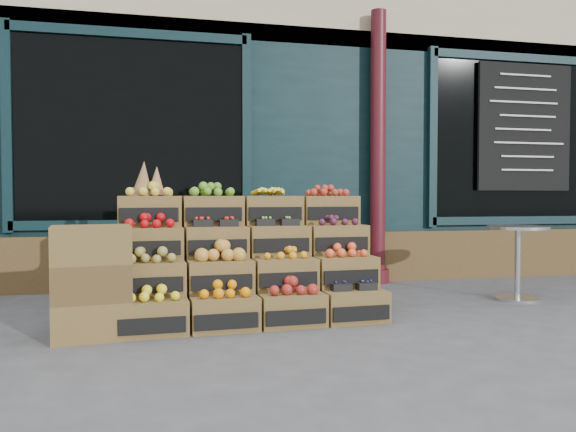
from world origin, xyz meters
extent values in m
plane|color=#49494C|center=(0.00, 0.00, 0.00)|extent=(60.00, 60.00, 0.00)
cube|color=black|center=(0.00, 5.20, 2.40)|extent=(12.00, 6.00, 4.80)
cube|color=black|center=(0.00, 2.25, 1.50)|extent=(12.00, 0.12, 3.00)
cube|color=#4F3B1F|center=(0.00, 2.18, 0.30)|extent=(12.00, 0.18, 0.60)
cube|color=black|center=(-1.60, 2.18, 1.75)|extent=(2.40, 0.06, 2.00)
cube|color=black|center=(3.20, 2.18, 1.75)|extent=(2.40, 0.06, 2.00)
cylinder|color=#440F16|center=(1.20, 2.05, 1.60)|extent=(0.18, 0.18, 3.20)
cube|color=black|center=(3.20, 2.10, 1.90)|extent=(1.30, 0.04, 1.60)
cube|color=brown|center=(-1.38, 0.09, 0.13)|extent=(0.53, 0.38, 0.26)
cube|color=black|center=(-1.37, -0.10, 0.10)|extent=(0.47, 0.04, 0.12)
cube|color=yellow|center=(-1.38, 0.09, 0.30)|extent=(0.42, 0.29, 0.08)
cube|color=brown|center=(-0.84, 0.11, 0.13)|extent=(0.53, 0.38, 0.26)
cube|color=black|center=(-0.83, -0.08, 0.10)|extent=(0.47, 0.04, 0.12)
cube|color=orange|center=(-0.84, 0.11, 0.30)|extent=(0.42, 0.29, 0.09)
cube|color=brown|center=(-0.31, 0.13, 0.13)|extent=(0.53, 0.38, 0.26)
cube|color=black|center=(-0.30, -0.06, 0.10)|extent=(0.47, 0.04, 0.12)
cube|color=maroon|center=(-0.31, 0.13, 0.31)|extent=(0.42, 0.29, 0.10)
cube|color=brown|center=(0.23, 0.15, 0.13)|extent=(0.53, 0.38, 0.26)
cube|color=black|center=(0.23, -0.04, 0.10)|extent=(0.47, 0.04, 0.12)
cube|color=navy|center=(0.23, 0.15, 0.27)|extent=(0.42, 0.29, 0.03)
cube|color=brown|center=(-1.39, 0.31, 0.39)|extent=(0.53, 0.38, 0.26)
cube|color=black|center=(-1.38, 0.12, 0.36)|extent=(0.47, 0.04, 0.12)
cube|color=olive|center=(-1.39, 0.31, 0.56)|extent=(0.42, 0.29, 0.09)
cube|color=brown|center=(-0.85, 0.33, 0.39)|extent=(0.53, 0.38, 0.26)
cube|color=black|center=(-0.84, 0.14, 0.36)|extent=(0.47, 0.04, 0.12)
cube|color=#BB832E|center=(-0.85, 0.33, 0.57)|extent=(0.42, 0.29, 0.12)
cube|color=brown|center=(-0.32, 0.35, 0.39)|extent=(0.53, 0.38, 0.26)
cube|color=black|center=(-0.31, 0.16, 0.36)|extent=(0.47, 0.04, 0.12)
cube|color=orange|center=(-0.32, 0.35, 0.55)|extent=(0.42, 0.29, 0.07)
cube|color=brown|center=(0.22, 0.37, 0.39)|extent=(0.53, 0.38, 0.26)
cube|color=black|center=(0.22, 0.18, 0.36)|extent=(0.47, 0.04, 0.12)
cube|color=#E54B24|center=(0.22, 0.37, 0.56)|extent=(0.42, 0.29, 0.08)
cube|color=brown|center=(-1.39, 0.52, 0.64)|extent=(0.53, 0.38, 0.26)
cube|color=black|center=(-1.39, 0.33, 0.62)|extent=(0.47, 0.04, 0.12)
cube|color=#A4080C|center=(-1.39, 0.52, 0.82)|extent=(0.42, 0.29, 0.09)
cube|color=brown|center=(-0.86, 0.55, 0.64)|extent=(0.53, 0.38, 0.26)
cube|color=black|center=(-0.85, 0.36, 0.62)|extent=(0.47, 0.04, 0.12)
cube|color=#A72117|center=(-0.86, 0.55, 0.79)|extent=(0.42, 0.29, 0.03)
cube|color=brown|center=(-0.33, 0.57, 0.64)|extent=(0.53, 0.38, 0.26)
cube|color=black|center=(-0.32, 0.38, 0.62)|extent=(0.47, 0.04, 0.12)
cube|color=#77BB40|center=(-0.33, 0.57, 0.79)|extent=(0.42, 0.29, 0.03)
cube|color=brown|center=(0.21, 0.59, 0.64)|extent=(0.53, 0.38, 0.26)
cube|color=black|center=(0.22, 0.40, 0.62)|extent=(0.47, 0.04, 0.12)
cube|color=#41162C|center=(0.21, 0.59, 0.80)|extent=(0.42, 0.29, 0.07)
cube|color=brown|center=(-1.40, 0.74, 0.90)|extent=(0.53, 0.38, 0.26)
cube|color=black|center=(-1.40, 0.55, 0.88)|extent=(0.47, 0.04, 0.12)
cube|color=gold|center=(-1.40, 0.74, 1.07)|extent=(0.42, 0.29, 0.09)
cube|color=brown|center=(-0.87, 0.76, 0.90)|extent=(0.53, 0.38, 0.26)
cube|color=black|center=(-0.86, 0.57, 0.88)|extent=(0.47, 0.04, 0.12)
cube|color=#538C21|center=(-0.87, 0.76, 1.07)|extent=(0.42, 0.29, 0.09)
cube|color=brown|center=(-0.33, 0.79, 0.90)|extent=(0.53, 0.38, 0.26)
cube|color=black|center=(-0.33, 0.60, 0.88)|extent=(0.47, 0.04, 0.12)
cube|color=yellow|center=(-0.33, 0.79, 1.07)|extent=(0.42, 0.29, 0.08)
cube|color=brown|center=(0.20, 0.81, 0.90)|extent=(0.53, 0.38, 0.26)
cube|color=black|center=(0.21, 0.62, 0.88)|extent=(0.47, 0.04, 0.12)
cube|color=#9C2E20|center=(0.20, 0.81, 1.07)|extent=(0.42, 0.29, 0.08)
cube|color=#4F3B1F|center=(-0.58, 0.34, 0.13)|extent=(2.13, 0.44, 0.26)
cube|color=#4F3B1F|center=(-0.59, 0.56, 0.26)|extent=(2.13, 0.44, 0.51)
cube|color=#4F3B1F|center=(-0.60, 0.77, 0.39)|extent=(2.13, 0.44, 0.77)
cone|color=olive|center=(-1.45, 0.74, 1.18)|extent=(0.18, 0.18, 0.30)
cone|color=olive|center=(-1.34, 0.78, 1.16)|extent=(0.16, 0.16, 0.26)
cube|color=brown|center=(-1.80, 0.06, 0.14)|extent=(0.58, 0.44, 0.27)
cube|color=#4F3B1F|center=(-1.80, 0.06, 0.41)|extent=(0.58, 0.44, 0.27)
cube|color=brown|center=(-1.80, 0.06, 0.68)|extent=(0.58, 0.44, 0.27)
cylinder|color=silver|center=(2.12, 0.68, 0.01)|extent=(0.43, 0.43, 0.03)
cylinder|color=silver|center=(2.12, 0.68, 0.36)|extent=(0.06, 0.06, 0.70)
cylinder|color=silver|center=(2.12, 0.68, 0.72)|extent=(0.58, 0.58, 0.03)
imported|color=#1D6728|center=(-2.05, 2.95, 1.10)|extent=(0.90, 0.70, 2.20)
camera|label=1|loc=(-1.32, -4.18, 1.02)|focal=35.00mm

